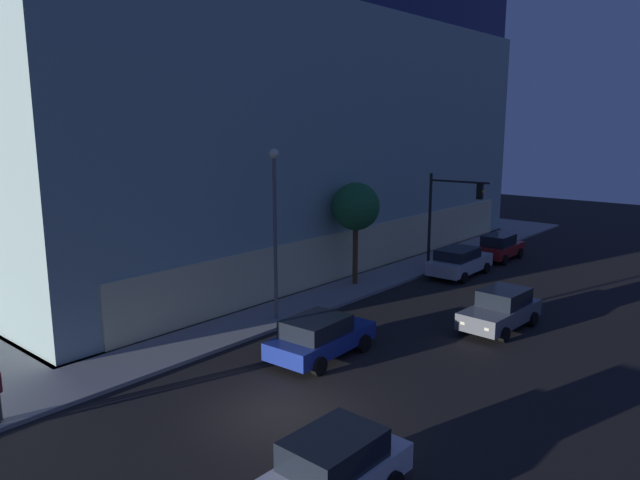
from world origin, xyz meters
TOP-DOWN VIEW (x-y plane):
  - ground_plane at (0.00, 0.00)m, footprint 120.00×120.00m
  - modern_building at (15.77, 23.30)m, footprint 37.92×30.27m
  - traffic_light_far_corner at (19.82, 5.25)m, footprint 0.56×3.71m
  - street_lamp_sidewalk at (6.02, 6.19)m, footprint 0.44×0.44m
  - sidewalk_tree at (13.06, 7.12)m, footprint 2.58×2.58m
  - car_white at (-2.56, -3.99)m, footprint 4.72×2.08m
  - car_blue at (4.14, 1.98)m, footprint 4.65×2.37m
  - car_grey at (11.73, -1.83)m, footprint 4.47×2.21m
  - car_silver at (18.83, 3.87)m, footprint 4.84×2.29m
  - car_red at (24.33, 3.85)m, footprint 4.16×2.05m

SIDE VIEW (x-z plane):
  - ground_plane at x=0.00m, z-range 0.00..0.00m
  - car_blue at x=4.14m, z-range 0.03..1.67m
  - car_grey at x=11.73m, z-range 0.00..1.71m
  - car_red at x=24.33m, z-range 0.01..1.70m
  - car_silver at x=18.83m, z-range 0.03..1.70m
  - car_white at x=-2.56m, z-range 0.00..1.73m
  - traffic_light_far_corner at x=19.82m, z-range 1.09..6.76m
  - sidewalk_tree at x=13.06m, z-range 1.60..7.14m
  - street_lamp_sidewalk at x=6.02m, z-range 1.15..8.71m
  - modern_building at x=15.77m, z-range -0.07..18.14m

